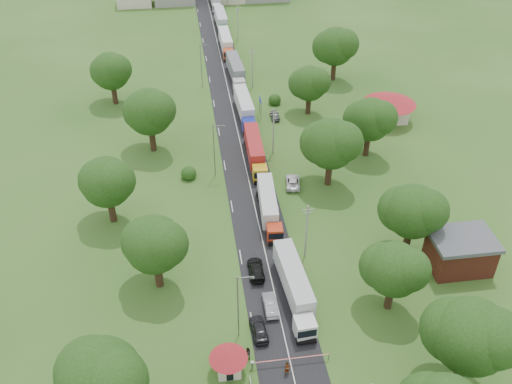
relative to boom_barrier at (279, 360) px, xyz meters
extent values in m
plane|color=#284F1A|center=(1.36, 25.00, -0.89)|extent=(260.00, 260.00, 0.00)
cube|color=black|center=(1.36, 45.00, -0.89)|extent=(8.00, 200.00, 0.04)
cylinder|color=slate|center=(-3.14, 0.00, -0.34)|extent=(0.20, 0.20, 1.10)
cube|color=slate|center=(-3.14, 0.00, 0.16)|extent=(0.35, 0.35, 0.25)
cylinder|color=red|center=(1.36, 0.00, 0.11)|extent=(9.00, 0.12, 0.12)
cylinder|color=slate|center=(5.86, 0.00, -0.39)|extent=(0.10, 0.10, 1.00)
cube|color=beige|center=(-5.84, 0.00, 0.31)|extent=(2.60, 2.60, 2.40)
cone|color=maroon|center=(-5.84, 0.00, 2.01)|extent=(4.40, 4.40, 1.10)
cube|color=black|center=(-4.53, 0.00, 0.51)|extent=(0.02, 1.20, 0.90)
cube|color=black|center=(-5.84, -1.31, 0.11)|extent=(0.80, 0.02, 1.90)
cylinder|color=slate|center=(6.56, 58.80, 1.11)|extent=(0.12, 0.12, 4.00)
cylinder|color=slate|center=(6.56, 61.20, 1.11)|extent=(0.12, 0.12, 4.00)
cube|color=#152094|center=(6.56, 60.00, 2.71)|extent=(0.06, 3.00, 1.00)
cube|color=silver|center=(6.56, 60.00, 2.71)|extent=(0.07, 3.10, 0.06)
cylinder|color=gray|center=(6.86, 18.00, 3.61)|extent=(0.24, 0.24, 9.00)
cube|color=gray|center=(6.86, 18.00, 7.41)|extent=(1.60, 0.10, 0.10)
cube|color=gray|center=(6.86, 18.00, 6.91)|extent=(1.20, 0.10, 0.10)
cylinder|color=gray|center=(6.86, 46.00, 3.61)|extent=(0.24, 0.24, 9.00)
cube|color=gray|center=(6.86, 46.00, 7.41)|extent=(1.60, 0.10, 0.10)
cube|color=gray|center=(6.86, 46.00, 6.91)|extent=(1.20, 0.10, 0.10)
cylinder|color=gray|center=(6.86, 74.00, 3.61)|extent=(0.24, 0.24, 9.00)
cube|color=gray|center=(6.86, 74.00, 7.41)|extent=(1.60, 0.10, 0.10)
cube|color=gray|center=(6.86, 74.00, 6.91)|extent=(1.20, 0.10, 0.10)
cylinder|color=gray|center=(6.86, 102.00, 3.61)|extent=(0.24, 0.24, 9.00)
cube|color=gray|center=(6.86, 102.00, 7.41)|extent=(1.60, 0.10, 0.10)
cube|color=gray|center=(6.86, 102.00, 6.91)|extent=(1.20, 0.10, 0.10)
cylinder|color=slate|center=(-4.14, 5.00, 4.11)|extent=(0.16, 0.16, 10.00)
cube|color=slate|center=(-3.24, 5.00, 8.81)|extent=(1.80, 0.10, 0.10)
cube|color=slate|center=(-2.44, 5.00, 8.66)|extent=(0.50, 0.22, 0.15)
cylinder|color=slate|center=(-4.14, 40.00, 4.11)|extent=(0.16, 0.16, 10.00)
cube|color=slate|center=(-3.24, 40.00, 8.81)|extent=(1.80, 0.10, 0.10)
cube|color=slate|center=(-2.44, 40.00, 8.66)|extent=(0.50, 0.22, 0.15)
cylinder|color=slate|center=(-4.14, 75.00, 4.11)|extent=(0.16, 0.16, 10.00)
cube|color=slate|center=(-3.24, 75.00, 8.81)|extent=(1.80, 0.10, 0.10)
cube|color=slate|center=(-2.44, 75.00, 8.66)|extent=(0.50, 0.22, 0.15)
cylinder|color=#382616|center=(19.36, -5.00, 1.38)|extent=(1.12, 1.12, 4.55)
sphere|color=#1A370F|center=(19.36, -5.00, 6.96)|extent=(8.40, 8.40, 8.40)
sphere|color=#1A370F|center=(20.86, -6.20, 7.86)|extent=(6.60, 6.60, 6.60)
sphere|color=#1A370F|center=(18.16, -3.50, 6.36)|extent=(7.20, 7.20, 7.20)
cylinder|color=#382616|center=(15.36, 7.00, 1.03)|extent=(1.04, 1.04, 3.85)
sphere|color=#1A370F|center=(15.36, 7.00, 5.71)|extent=(7.00, 7.00, 7.00)
sphere|color=#1A370F|center=(16.61, 6.00, 6.46)|extent=(5.50, 5.50, 5.50)
sphere|color=#1A370F|center=(14.36, 8.25, 5.21)|extent=(6.00, 6.00, 6.00)
cylinder|color=#382616|center=(21.36, 17.00, 1.21)|extent=(1.08, 1.08, 4.20)
sphere|color=#1A370F|center=(21.36, 17.00, 6.33)|extent=(7.70, 7.70, 7.70)
sphere|color=#1A370F|center=(22.73, 15.90, 7.16)|extent=(6.05, 6.05, 6.05)
sphere|color=#1A370F|center=(20.26, 18.38, 5.78)|extent=(6.60, 6.60, 6.60)
cylinder|color=#382616|center=(14.36, 35.00, 1.38)|extent=(1.12, 1.12, 4.55)
sphere|color=#1A370F|center=(14.36, 35.00, 6.96)|extent=(8.40, 8.40, 8.40)
sphere|color=#1A370F|center=(15.86, 33.80, 7.86)|extent=(6.60, 6.60, 6.60)
sphere|color=#1A370F|center=(13.16, 36.50, 6.36)|extent=(7.20, 7.20, 7.20)
cylinder|color=#382616|center=(23.36, 43.00, 1.21)|extent=(1.08, 1.08, 4.20)
sphere|color=#1A370F|center=(23.36, 43.00, 6.33)|extent=(7.70, 7.70, 7.70)
sphere|color=#1A370F|center=(24.73, 41.90, 7.16)|extent=(6.05, 6.05, 6.05)
sphere|color=#1A370F|center=(22.26, 44.38, 5.78)|extent=(6.60, 6.60, 6.60)
cylinder|color=#382616|center=(16.36, 60.00, 1.03)|extent=(1.04, 1.04, 3.85)
sphere|color=#1A370F|center=(16.36, 60.00, 5.71)|extent=(7.00, 7.00, 7.00)
sphere|color=#1A370F|center=(17.61, 59.00, 6.46)|extent=(5.50, 5.50, 5.50)
sphere|color=#1A370F|center=(15.36, 61.25, 5.21)|extent=(6.00, 6.00, 6.00)
cylinder|color=#382616|center=(25.36, 75.00, 1.38)|extent=(1.12, 1.12, 4.55)
sphere|color=#1A370F|center=(25.36, 75.00, 6.96)|extent=(8.40, 8.40, 8.40)
sphere|color=#1A370F|center=(26.86, 73.80, 7.86)|extent=(6.60, 6.60, 6.60)
sphere|color=#1A370F|center=(24.16, 76.50, 6.36)|extent=(7.20, 7.20, 7.20)
sphere|color=#1A370F|center=(-18.64, -5.00, 6.96)|extent=(8.40, 8.40, 8.40)
sphere|color=#1A370F|center=(-17.14, -6.20, 7.86)|extent=(6.60, 6.60, 6.60)
sphere|color=#1A370F|center=(-19.84, -3.50, 6.36)|extent=(7.20, 7.20, 7.20)
cylinder|color=#382616|center=(-13.64, 15.00, 1.21)|extent=(1.08, 1.08, 4.20)
sphere|color=#1A370F|center=(-13.64, 15.00, 6.33)|extent=(7.70, 7.70, 7.70)
sphere|color=#1A370F|center=(-12.27, 13.90, 7.16)|extent=(6.05, 6.05, 6.05)
sphere|color=#1A370F|center=(-14.74, 16.38, 5.78)|extent=(6.60, 6.60, 6.60)
cylinder|color=#382616|center=(-20.64, 30.00, 1.21)|extent=(1.08, 1.08, 4.20)
sphere|color=#1A370F|center=(-20.64, 30.00, 6.33)|extent=(7.70, 7.70, 7.70)
sphere|color=#1A370F|center=(-19.27, 28.90, 7.16)|extent=(6.05, 6.05, 6.05)
sphere|color=#1A370F|center=(-21.74, 31.38, 5.78)|extent=(6.60, 6.60, 6.60)
cylinder|color=#382616|center=(-14.64, 50.00, 1.38)|extent=(1.12, 1.12, 4.55)
sphere|color=#1A370F|center=(-14.64, 50.00, 6.96)|extent=(8.40, 8.40, 8.40)
sphere|color=#1A370F|center=(-13.14, 48.80, 7.86)|extent=(6.60, 6.60, 6.60)
sphere|color=#1A370F|center=(-15.84, 51.50, 6.36)|extent=(7.20, 7.20, 7.20)
cylinder|color=#382616|center=(-22.64, 70.00, 1.21)|extent=(1.08, 1.08, 4.20)
sphere|color=#1A370F|center=(-22.64, 70.00, 6.33)|extent=(7.70, 7.70, 7.70)
sphere|color=#1A370F|center=(-21.27, 68.90, 7.16)|extent=(6.05, 6.05, 6.05)
sphere|color=#1A370F|center=(-23.74, 71.38, 5.78)|extent=(6.60, 6.60, 6.60)
cube|color=maroon|center=(27.36, 13.00, 1.41)|extent=(8.00, 6.00, 4.60)
cube|color=#47494F|center=(27.36, 13.00, 4.01)|extent=(8.60, 6.60, 0.60)
cube|color=beige|center=(31.36, 55.00, 1.11)|extent=(7.00, 5.00, 4.00)
cone|color=maroon|center=(31.36, 55.00, 4.01)|extent=(10.08, 10.08, 1.80)
cube|color=silver|center=(3.76, 3.71, 0.70)|extent=(2.63, 2.63, 2.57)
cube|color=black|center=(3.76, 2.47, 1.06)|extent=(2.36, 0.18, 1.13)
cube|color=slate|center=(3.76, 2.53, -0.33)|extent=(2.27, 0.40, 0.36)
cube|color=slate|center=(3.76, 10.90, -0.12)|extent=(3.16, 11.94, 0.31)
cube|color=#B2B2B7|center=(3.76, 11.21, 1.73)|extent=(3.38, 12.27, 3.08)
cylinder|color=black|center=(3.76, 2.79, -0.38)|extent=(2.41, 1.03, 1.03)
cylinder|color=black|center=(3.76, 4.64, -0.38)|extent=(2.41, 1.03, 1.03)
cylinder|color=black|center=(3.76, 14.49, -0.38)|extent=(2.41, 1.03, 1.03)
cylinder|color=black|center=(3.76, 16.04, -0.38)|extent=(2.41, 1.03, 1.03)
cube|color=#B73014|center=(3.10, 21.84, 0.56)|extent=(2.38, 2.38, 2.34)
cube|color=black|center=(3.10, 20.70, 0.89)|extent=(2.15, 0.15, 1.03)
cube|color=slate|center=(3.10, 20.76, -0.38)|extent=(2.07, 0.38, 0.33)
cube|color=slate|center=(3.10, 28.39, -0.19)|extent=(2.82, 10.89, 0.28)
cube|color=silver|center=(3.10, 28.67, 1.50)|extent=(3.03, 11.18, 2.81)
cylinder|color=black|center=(3.10, 20.99, -0.42)|extent=(2.20, 0.94, 0.94)
cylinder|color=black|center=(3.10, 22.68, -0.42)|extent=(2.20, 0.94, 0.94)
cylinder|color=black|center=(3.10, 31.67, -0.42)|extent=(2.20, 0.94, 0.94)
cylinder|color=black|center=(3.10, 33.08, -0.42)|extent=(2.20, 0.94, 0.94)
cube|color=gold|center=(3.21, 37.48, 0.66)|extent=(2.45, 2.45, 2.49)
cube|color=black|center=(3.21, 36.27, 1.00)|extent=(2.29, 0.08, 1.10)
cube|color=slate|center=(3.21, 36.33, -0.34)|extent=(2.20, 0.30, 0.35)
cube|color=slate|center=(3.21, 44.46, -0.14)|extent=(2.58, 11.53, 0.30)
cube|color=maroon|center=(3.21, 44.76, 1.65)|extent=(2.79, 11.83, 2.99)
cylinder|color=black|center=(3.21, 36.58, -0.39)|extent=(2.34, 1.00, 1.00)
cylinder|color=black|center=(3.21, 38.37, -0.39)|extent=(2.34, 1.00, 1.00)
cylinder|color=black|center=(3.21, 47.95, -0.39)|extent=(2.34, 1.00, 1.00)
cylinder|color=black|center=(3.21, 49.45, -0.39)|extent=(2.34, 1.00, 1.00)
cube|color=navy|center=(3.43, 53.88, 0.67)|extent=(2.49, 2.49, 2.51)
cube|color=black|center=(3.43, 52.66, 1.02)|extent=(2.31, 0.09, 1.11)
cube|color=slate|center=(3.43, 52.72, -0.34)|extent=(2.22, 0.32, 0.35)
cube|color=slate|center=(3.43, 60.92, -0.14)|extent=(2.67, 11.63, 0.30)
cube|color=silver|center=(3.43, 61.22, 1.67)|extent=(2.88, 11.94, 3.02)
cylinder|color=black|center=(3.43, 52.98, -0.39)|extent=(2.36, 1.01, 1.01)
cylinder|color=black|center=(3.43, 54.79, -0.39)|extent=(2.36, 1.01, 1.01)
cylinder|color=black|center=(3.43, 64.44, -0.39)|extent=(2.36, 1.01, 1.01)
cylinder|color=black|center=(3.43, 65.95, -0.39)|extent=(2.36, 1.01, 1.01)
cube|color=#ADADAD|center=(3.66, 71.77, 0.69)|extent=(2.57, 2.57, 2.55)
cube|color=black|center=(3.66, 70.53, 1.05)|extent=(2.35, 0.14, 1.12)
cube|color=slate|center=(3.66, 70.59, -0.33)|extent=(2.26, 0.36, 0.36)
cube|color=slate|center=(3.66, 78.92, -0.13)|extent=(2.93, 11.85, 0.31)
cube|color=slate|center=(3.66, 79.22, 1.71)|extent=(3.15, 12.16, 3.06)
cylinder|color=black|center=(3.66, 70.85, -0.38)|extent=(2.40, 1.02, 1.02)
cylinder|color=black|center=(3.66, 72.69, -0.38)|extent=(2.40, 1.02, 1.02)
cylinder|color=black|center=(3.66, 82.49, -0.38)|extent=(2.40, 1.02, 1.02)
cylinder|color=black|center=(3.66, 84.02, -0.38)|extent=(2.40, 1.02, 1.02)
cube|color=#BC3E1C|center=(3.09, 89.18, 0.64)|extent=(2.38, 2.38, 2.47)
cube|color=black|center=(3.09, 87.98, 0.98)|extent=(2.27, 0.03, 1.08)
cube|color=slate|center=(3.09, 88.04, -0.35)|extent=(2.17, 0.26, 0.35)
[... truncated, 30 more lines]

